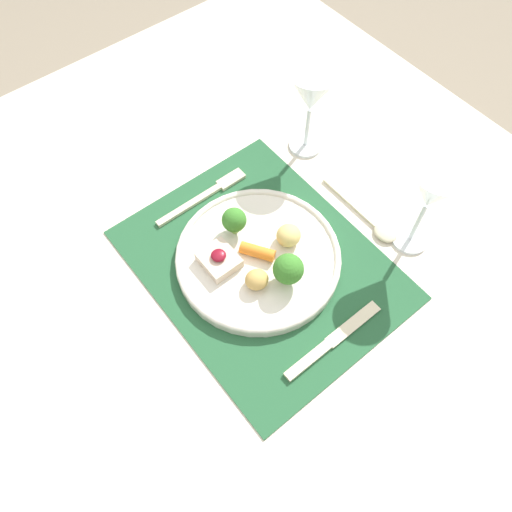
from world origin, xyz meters
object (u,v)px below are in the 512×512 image
Objects in this scene: knife at (327,345)px; wine_glass_near at (433,191)px; fork at (208,194)px; dinner_plate at (257,258)px; spoon at (374,223)px; wine_glass_far at (312,94)px.

knife is 0.29m from wine_glass_near.
fork is 0.36m from knife.
dinner_plate is 0.19m from knife.
dinner_plate is at bearing -4.26° from fork.
dinner_plate is 1.47× the size of knife.
wine_glass_far reaches higher than spoon.
knife is (0.19, -0.01, -0.01)m from dinner_plate.
dinner_plate is 1.56× the size of wine_glass_far.
wine_glass_near is (0.13, 0.24, 0.12)m from dinner_plate.
fork is 1.09× the size of spoon.
knife is 1.03× the size of wine_glass_near.
dinner_plate is at bearing -118.60° from wine_glass_near.
spoon reaches higher than fork.
dinner_plate is at bearing -106.66° from spoon.
fork is 0.40m from wine_glass_near.
spoon is 0.98× the size of wine_glass_far.
wine_glass_near reaches higher than dinner_plate.
dinner_plate reaches higher than fork.
knife reaches higher than fork.
spoon is 0.26m from wine_glass_far.
wine_glass_near reaches higher than fork.
wine_glass_near is at bearing 25.36° from spoon.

